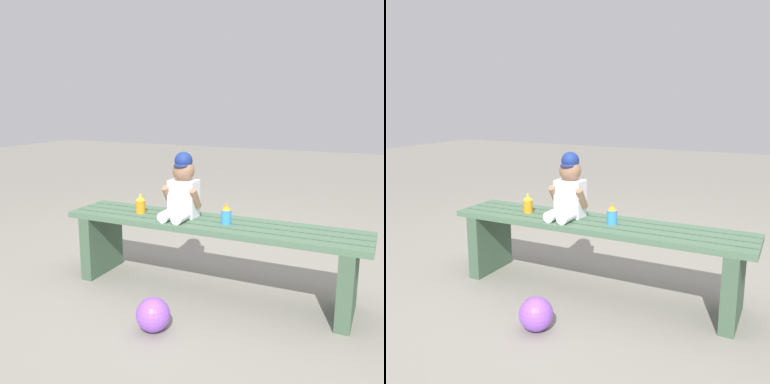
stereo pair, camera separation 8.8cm
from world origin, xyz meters
The scene contains 6 objects.
ground_plane centered at (0.00, 0.00, 0.00)m, with size 16.00×16.00×0.00m, color gray.
park_bench centered at (0.00, 0.00, 0.32)m, with size 1.85×0.37×0.46m.
child_figure centered at (-0.19, 0.02, 0.63)m, with size 0.23×0.27×0.40m.
sippy_cup_left centered at (-0.48, -0.01, 0.51)m, with size 0.06×0.06×0.12m.
sippy_cup_right centered at (0.11, -0.01, 0.51)m, with size 0.06×0.06×0.12m.
toy_ball centered at (-0.08, -0.55, 0.09)m, with size 0.18×0.18×0.18m, color #8C4CCC.
Camera 2 is at (1.04, -2.28, 1.17)m, focal length 40.59 mm.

